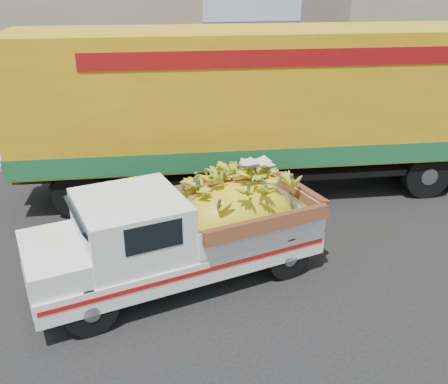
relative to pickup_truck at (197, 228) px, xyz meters
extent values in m
plane|color=black|center=(0.74, -0.63, -0.91)|extent=(100.00, 100.00, 0.00)
cube|color=gray|center=(0.74, 6.01, -0.84)|extent=(60.00, 0.25, 0.15)
cube|color=gray|center=(0.74, 8.11, -0.84)|extent=(60.00, 4.00, 0.14)
cylinder|color=black|center=(-1.75, -1.28, -0.52)|extent=(0.82, 0.43, 0.78)
cylinder|color=black|center=(-2.16, 0.17, -0.52)|extent=(0.82, 0.43, 0.78)
cylinder|color=black|center=(1.52, -0.35, -0.52)|extent=(0.82, 0.43, 0.78)
cylinder|color=black|center=(1.11, 1.10, -0.52)|extent=(0.82, 0.43, 0.78)
cube|color=silver|center=(-0.37, -0.10, -0.34)|extent=(5.14, 3.00, 0.40)
cube|color=#A50F0C|center=(-0.13, -0.95, -0.27)|extent=(4.57, 1.30, 0.07)
cube|color=silver|center=(-2.66, -0.75, -0.45)|extent=(0.56, 1.68, 0.14)
cube|color=silver|center=(-2.28, -0.64, 0.04)|extent=(1.29, 1.82, 0.37)
cube|color=silver|center=(-1.09, -0.31, 0.32)|extent=(1.99, 2.05, 0.93)
cube|color=black|center=(-0.76, -1.09, 0.50)|extent=(0.85, 0.25, 0.43)
cube|color=silver|center=(0.82, 0.23, 0.12)|extent=(2.76, 2.33, 0.53)
ellipsoid|color=gold|center=(0.72, 0.20, 0.01)|extent=(2.44, 1.93, 1.32)
cylinder|color=black|center=(7.06, 4.33, -0.36)|extent=(1.11, 0.37, 1.10)
cylinder|color=black|center=(5.77, 2.39, -0.36)|extent=(1.11, 0.37, 1.10)
cylinder|color=black|center=(5.87, 4.39, -0.36)|extent=(1.11, 0.37, 1.10)
cylinder|color=black|center=(-2.22, 2.79, -0.36)|extent=(1.11, 0.37, 1.10)
cylinder|color=black|center=(-2.13, 4.78, -0.36)|extent=(1.11, 0.37, 1.10)
cube|color=black|center=(2.32, 3.56, -0.13)|extent=(12.03, 1.59, 0.36)
cube|color=gold|center=(2.32, 3.56, 1.47)|extent=(11.87, 3.08, 2.84)
cube|color=#1A5B2F|center=(2.32, 3.56, 0.30)|extent=(11.93, 3.10, 0.45)
cube|color=maroon|center=(2.26, 2.30, 2.44)|extent=(8.39, 0.44, 0.35)
camera|label=1|loc=(-0.92, -7.50, 3.99)|focal=40.00mm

